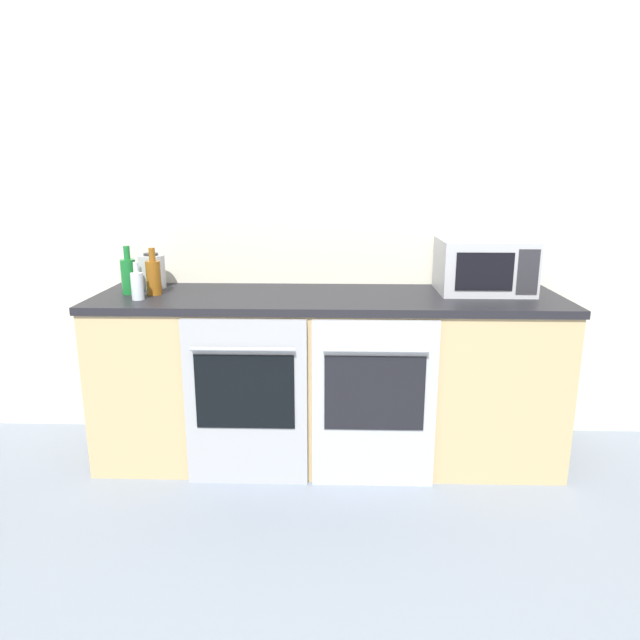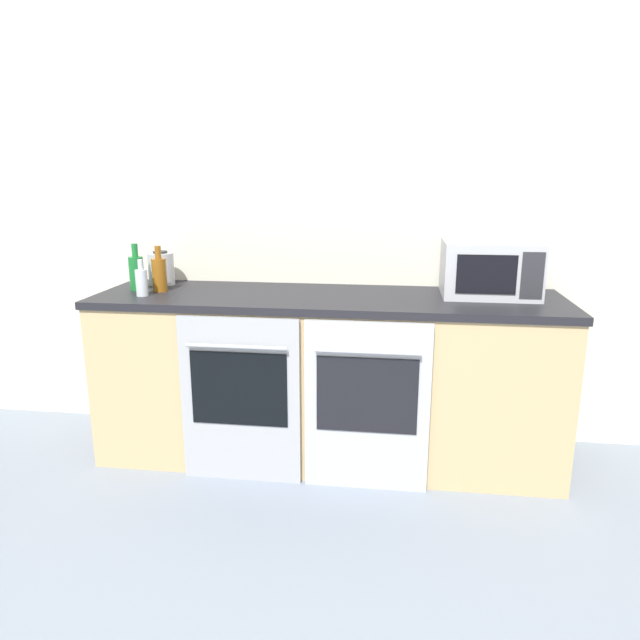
{
  "view_description": "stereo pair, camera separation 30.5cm",
  "coord_description": "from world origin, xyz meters",
  "views": [
    {
      "loc": [
        0.05,
        -0.93,
        1.52
      ],
      "look_at": [
        -0.04,
        2.03,
        0.78
      ],
      "focal_mm": 32.0,
      "sensor_mm": 36.0,
      "label": 1
    },
    {
      "loc": [
        0.35,
        -0.9,
        1.52
      ],
      "look_at": [
        -0.04,
        2.03,
        0.78
      ],
      "focal_mm": 32.0,
      "sensor_mm": 36.0,
      "label": 2
    }
  ],
  "objects": [
    {
      "name": "counter_back",
      "position": [
        0.0,
        2.03,
        0.46
      ],
      "size": [
        2.47,
        0.68,
        0.91
      ],
      "color": "tan",
      "rests_on": "ground_plane"
    },
    {
      "name": "wall_back",
      "position": [
        0.0,
        2.39,
        1.3
      ],
      "size": [
        10.0,
        0.06,
        2.6
      ],
      "color": "silver",
      "rests_on": "ground_plane"
    },
    {
      "name": "microwave",
      "position": [
        0.84,
        2.15,
        1.06
      ],
      "size": [
        0.49,
        0.39,
        0.29
      ],
      "color": "#B7BABF",
      "rests_on": "counter_back"
    },
    {
      "name": "kettle",
      "position": [
        -0.99,
        2.21,
        1.01
      ],
      "size": [
        0.15,
        0.15,
        0.2
      ],
      "color": "#B7BABF",
      "rests_on": "counter_back"
    },
    {
      "name": "oven_left",
      "position": [
        -0.4,
        1.69,
        0.44
      ],
      "size": [
        0.61,
        0.06,
        0.86
      ],
      "color": "#A8AAAF",
      "rests_on": "ground_plane"
    },
    {
      "name": "bottle_green",
      "position": [
        -1.06,
        2.04,
        1.01
      ],
      "size": [
        0.08,
        0.08,
        0.26
      ],
      "color": "#19722D",
      "rests_on": "counter_back"
    },
    {
      "name": "bottle_amber",
      "position": [
        -0.92,
        2.02,
        1.01
      ],
      "size": [
        0.08,
        0.08,
        0.25
      ],
      "color": "#8C5114",
      "rests_on": "counter_back"
    },
    {
      "name": "bottle_clear",
      "position": [
        -0.97,
        1.89,
        0.99
      ],
      "size": [
        0.06,
        0.06,
        0.19
      ],
      "color": "silver",
      "rests_on": "counter_back"
    },
    {
      "name": "oven_right",
      "position": [
        0.23,
        1.69,
        0.44
      ],
      "size": [
        0.61,
        0.06,
        0.86
      ],
      "color": "#B7BABF",
      "rests_on": "ground_plane"
    }
  ]
}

